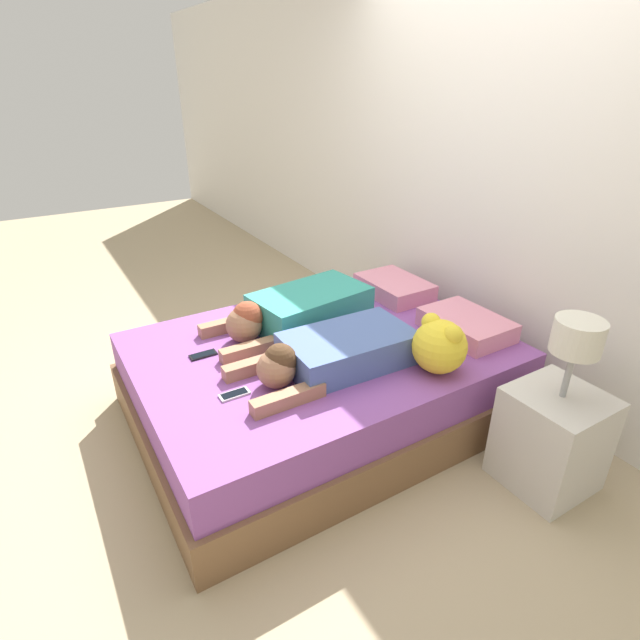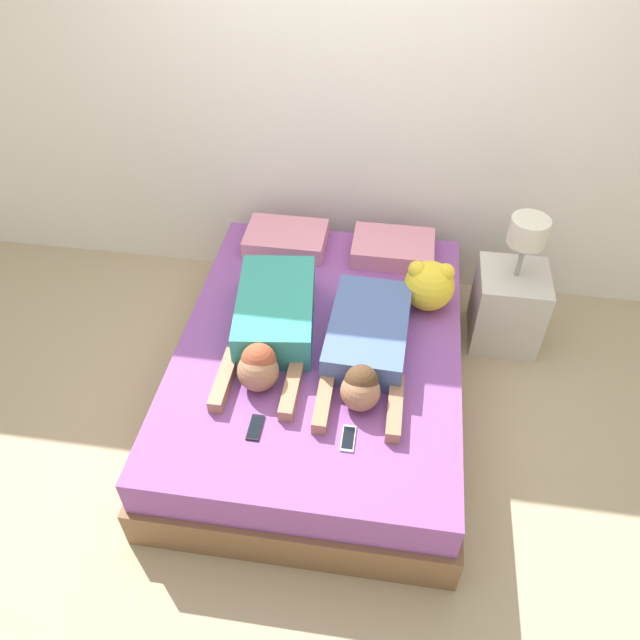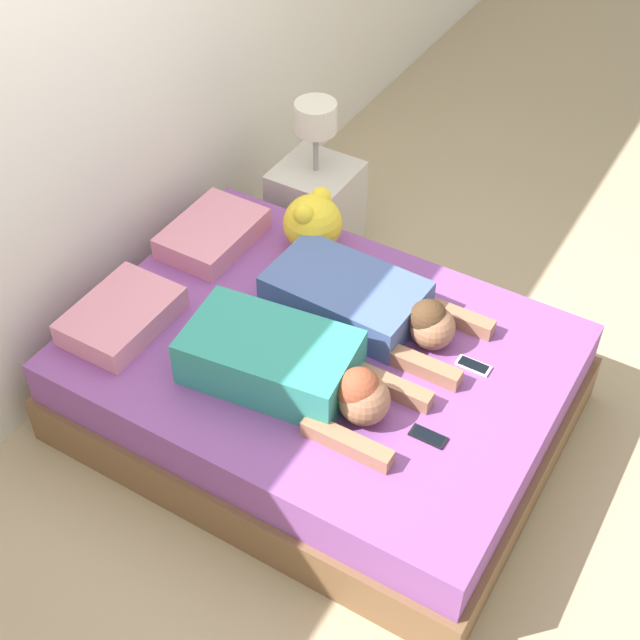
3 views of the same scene
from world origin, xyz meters
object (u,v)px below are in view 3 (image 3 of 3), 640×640
person_left (291,367)px  cell_phone_left (428,436)px  pillow_head_left (122,316)px  person_right (366,303)px  plush_toy (313,222)px  cell_phone_right (473,366)px  bed (320,383)px  pillow_head_right (213,233)px  nightstand (316,202)px

person_left → cell_phone_left: size_ratio=6.93×
pillow_head_left → cell_phone_left: bearing=-85.1°
person_right → pillow_head_left: bearing=123.6°
person_left → person_right: person_left is taller
person_right → plush_toy: size_ratio=3.31×
pillow_head_left → plush_toy: 0.99m
plush_toy → person_right: bearing=-123.5°
person_left → plush_toy: 0.90m
pillow_head_left → person_right: size_ratio=0.51×
pillow_head_left → person_left: person_left is taller
pillow_head_left → plush_toy: plush_toy is taller
person_left → cell_phone_right: size_ratio=6.93×
bed → pillow_head_right: pillow_head_right is taller
person_left → person_right: (0.51, -0.07, -0.02)m
cell_phone_left → nightstand: 1.82m
cell_phone_left → cell_phone_right: same height
pillow_head_right → nightstand: size_ratio=0.55×
bed → cell_phone_left: 0.69m
cell_phone_left → cell_phone_right: size_ratio=1.00×
person_right → nightstand: size_ratio=1.08×
bed → cell_phone_right: (0.22, -0.61, 0.24)m
cell_phone_left → plush_toy: plush_toy is taller
person_left → cell_phone_left: 0.61m
bed → person_right: 0.42m
pillow_head_right → cell_phone_left: 1.52m
person_left → cell_phone_left: (0.04, -0.60, -0.10)m
pillow_head_left → person_left: 0.82m
pillow_head_left → nightstand: 1.43m
person_left → cell_phone_left: bearing=-86.3°
cell_phone_left → nightstand: nightstand is taller
person_left → cell_phone_right: 0.77m
bed → cell_phone_right: size_ratio=14.20×
pillow_head_left → person_right: bearing=-56.4°
nightstand → pillow_head_left: bearing=174.5°
person_right → plush_toy: 0.55m
cell_phone_right → plush_toy: plush_toy is taller
pillow_head_left → cell_phone_right: 1.52m
nightstand → pillow_head_right: bearing=169.5°
person_left → person_right: size_ratio=1.04×
bed → plush_toy: plush_toy is taller
person_left → bed: bearing=3.6°
pillow_head_right → plush_toy: 0.49m
bed → person_right: size_ratio=2.13×
cell_phone_right → person_left: bearing=128.5°
cell_phone_left → cell_phone_right: (0.44, 0.00, 0.00)m
plush_toy → nightstand: bearing=29.7°
person_left → cell_phone_right: bearing=-51.5°
bed → pillow_head_left: bearing=112.7°
person_right → nightstand: nightstand is taller
bed → pillow_head_right: (0.33, 0.80, 0.29)m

